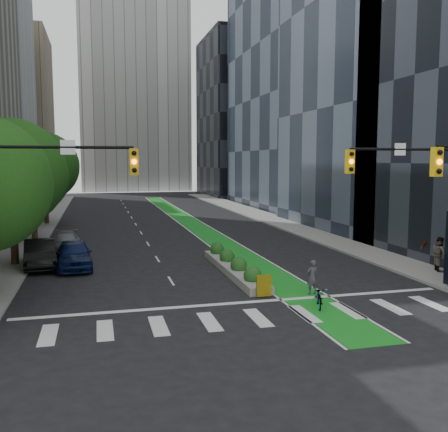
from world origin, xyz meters
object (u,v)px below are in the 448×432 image
median_planter (234,266)px  parked_car_left_near (74,254)px  bicycle (319,297)px  pedestrian_far (428,248)px  parked_car_left_far (65,242)px  parked_car_left_mid (40,254)px  cyclist (312,277)px  pedestrian_near (440,254)px

median_planter → parked_car_left_near: bearing=158.6°
bicycle → pedestrian_far: size_ratio=1.00×
bicycle → median_planter: bearing=124.8°
bicycle → parked_car_left_far: bearing=145.2°
median_planter → pedestrian_far: size_ratio=5.94×
pedestrian_far → parked_car_left_mid: bearing=-8.5°
parked_car_left_mid → parked_car_left_far: parked_car_left_mid is taller
parked_car_left_near → cyclist: bearing=-41.8°
bicycle → cyclist: cyclist is taller
parked_car_left_far → pedestrian_near: size_ratio=2.37×
parked_car_left_near → parked_car_left_far: parked_car_left_near is taller
median_planter → cyclist: (2.38, -5.30, 0.45)m
bicycle → pedestrian_near: 10.23m
median_planter → pedestrian_far: bearing=-3.7°
cyclist → parked_car_left_mid: cyclist is taller
pedestrian_near → pedestrian_far: (0.91, 2.23, -0.09)m
median_planter → parked_car_left_far: bearing=136.0°
parked_car_left_near → pedestrian_far: 21.20m
bicycle → pedestrian_near: bearing=45.1°
bicycle → parked_car_left_near: bearing=155.4°
parked_car_left_mid → median_planter: bearing=-27.3°
parked_car_left_mid → parked_car_left_far: (1.14, 5.06, -0.16)m
median_planter → bicycle: size_ratio=5.95×
pedestrian_near → parked_car_left_far: bearing=76.7°
median_planter → bicycle: bearing=-75.8°
median_planter → pedestrian_near: 11.54m
pedestrian_far → pedestrian_near: bearing=71.5°
parked_car_left_near → parked_car_left_far: bearing=94.1°
cyclist → parked_car_left_far: bearing=-60.7°
parked_car_left_mid → pedestrian_near: 22.97m
cyclist → parked_car_left_far: (-11.94, 14.54, -0.16)m
parked_car_left_mid → pedestrian_near: size_ratio=2.59×
parked_car_left_near → parked_car_left_mid: (-1.95, 0.76, -0.02)m
parked_car_left_far → pedestrian_near: (20.68, -12.24, 0.45)m
pedestrian_near → pedestrian_far: bearing=-5.0°
parked_car_left_near → pedestrian_near: bearing=-21.7°
parked_car_left_near → median_planter: bearing=-25.1°
cyclist → parked_car_left_near: parked_car_left_near is taller
bicycle → parked_car_left_near: size_ratio=0.35×
pedestrian_far → parked_car_left_far: bearing=-21.1°
cyclist → bicycle: bearing=64.2°
bicycle → pedestrian_near: pedestrian_near is taller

